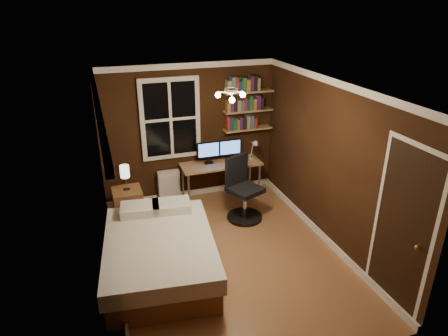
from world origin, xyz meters
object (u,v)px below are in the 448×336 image
object	(u,v)px
bedside_lamp	(125,178)
desk	(221,166)
monitor_right	(230,150)
office_chair	(243,195)
monitor_left	(209,153)
nightstand	(128,206)
desk_lamp	(254,150)
bed	(160,253)
radiator	(169,186)

from	to	relation	value
bedside_lamp	desk	bearing A→B (deg)	10.96
monitor_right	office_chair	bearing A→B (deg)	-95.48
monitor_left	office_chair	world-z (taller)	monitor_left
nightstand	monitor_left	xyz separation A→B (m)	(1.54, 0.41, 0.61)
monitor_left	desk_lamp	distance (m)	0.84
bed	monitor_right	distance (m)	2.64
bedside_lamp	desk_lamp	size ratio (longest dim) A/B	0.99
office_chair	desk_lamp	bearing A→B (deg)	33.74
bed	office_chair	world-z (taller)	office_chair
desk	monitor_right	bearing A→B (deg)	20.14
radiator	desk_lamp	xyz separation A→B (m)	(1.56, -0.27, 0.62)
nightstand	monitor_right	xyz separation A→B (m)	(1.95, 0.41, 0.61)
nightstand	office_chair	bearing A→B (deg)	-15.66
bedside_lamp	desk_lamp	xyz separation A→B (m)	(2.36, 0.26, 0.11)
monitor_left	desk	bearing A→B (deg)	-19.06
nightstand	bedside_lamp	distance (m)	0.51
bedside_lamp	monitor_right	world-z (taller)	monitor_right
radiator	desk	distance (m)	1.03
bedside_lamp	office_chair	distance (m)	1.97
bed	office_chair	bearing A→B (deg)	39.32
bedside_lamp	desk_lamp	bearing A→B (deg)	6.22
nightstand	monitor_left	size ratio (longest dim) A/B	1.38
nightstand	desk	size ratio (longest dim) A/B	0.40
bedside_lamp	desk	xyz separation A→B (m)	(1.75, 0.34, -0.17)
bed	office_chair	distance (m)	1.91
nightstand	radiator	size ratio (longest dim) A/B	0.99
nightstand	bedside_lamp	xyz separation A→B (m)	(0.00, 0.00, 0.51)
bed	office_chair	xyz separation A→B (m)	(1.61, 1.02, 0.14)
bedside_lamp	desk_lamp	world-z (taller)	desk_lamp
radiator	desk_lamp	size ratio (longest dim) A/B	1.35
nightstand	monitor_right	size ratio (longest dim) A/B	1.38
radiator	monitor_left	bearing A→B (deg)	-8.73
desk	radiator	bearing A→B (deg)	168.88
desk_lamp	office_chair	xyz separation A→B (m)	(-0.49, -0.75, -0.49)
bed	monitor_left	size ratio (longest dim) A/B	5.04
bed	desk_lamp	distance (m)	2.82
radiator	desk	xyz separation A→B (m)	(0.95, -0.19, 0.34)
nightstand	office_chair	size ratio (longest dim) A/B	0.53
nightstand	radiator	distance (m)	0.96
monitor_right	office_chair	distance (m)	1.02
desk_lamp	office_chair	distance (m)	1.02
bed	nightstand	distance (m)	1.53
nightstand	office_chair	distance (m)	1.94
nightstand	desk	bearing A→B (deg)	9.99
desk	nightstand	bearing A→B (deg)	-169.04
office_chair	monitor_right	bearing A→B (deg)	61.68
radiator	monitor_left	distance (m)	0.97
nightstand	monitor_left	distance (m)	1.71
desk	monitor_left	xyz separation A→B (m)	(-0.21, 0.07, 0.27)
desk_lamp	monitor_right	bearing A→B (deg)	158.98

